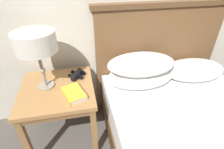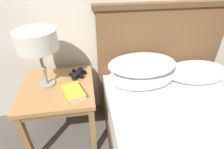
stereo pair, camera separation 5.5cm
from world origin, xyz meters
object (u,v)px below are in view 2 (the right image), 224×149
(nightstand, at_px, (59,93))
(binoculars_pair, at_px, (78,74))
(bed, at_px, (195,147))
(table_lamp, at_px, (37,42))
(book_on_nightstand, at_px, (73,92))

(nightstand, distance_m, binoculars_pair, 0.23)
(bed, bearing_deg, binoculars_pair, 141.07)
(table_lamp, distance_m, binoculars_pair, 0.44)
(bed, bearing_deg, nightstand, 151.66)
(bed, height_order, table_lamp, bed)
(nightstand, bearing_deg, book_on_nightstand, -43.10)
(bed, distance_m, table_lamp, 1.37)
(nightstand, distance_m, book_on_nightstand, 0.21)
(bed, distance_m, binoculars_pair, 1.09)
(nightstand, relative_size, table_lamp, 1.27)
(nightstand, xyz_separation_m, book_on_nightstand, (0.13, -0.12, 0.09))
(bed, relative_size, book_on_nightstand, 7.94)
(binoculars_pair, bearing_deg, nightstand, -142.07)
(bed, bearing_deg, table_lamp, 151.91)
(nightstand, xyz_separation_m, binoculars_pair, (0.17, 0.13, 0.10))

